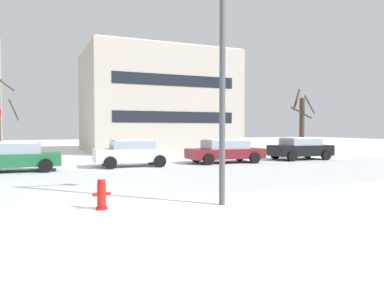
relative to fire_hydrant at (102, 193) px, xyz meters
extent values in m
plane|color=white|center=(0.11, 1.78, -0.42)|extent=(120.00, 120.00, 0.00)
cube|color=silver|center=(0.11, 4.89, -0.41)|extent=(80.00, 8.22, 0.00)
cylinder|color=red|center=(0.00, 0.00, -0.39)|extent=(0.30, 0.30, 0.06)
cylinder|color=red|center=(0.00, 0.00, -0.06)|extent=(0.22, 0.22, 0.59)
sphere|color=red|center=(0.00, 0.00, 0.28)|extent=(0.21, 0.21, 0.21)
cylinder|color=red|center=(-0.16, 0.00, -0.03)|extent=(0.12, 0.09, 0.09)
cylinder|color=red|center=(0.16, 0.00, -0.03)|extent=(0.12, 0.09, 0.09)
sphere|color=white|center=(0.00, 0.00, 0.34)|extent=(0.15, 0.15, 0.15)
cylinder|color=#4C4F54|center=(3.04, -0.69, 2.78)|extent=(0.16, 0.16, 6.39)
cube|color=#1E6038|center=(-2.23, 9.93, 0.15)|extent=(4.05, 1.98, 0.59)
cube|color=#8C99A8|center=(-2.23, 9.93, 0.69)|extent=(2.26, 1.75, 0.49)
cube|color=white|center=(-2.23, 9.93, 0.96)|extent=(2.06, 1.62, 0.06)
cylinder|color=black|center=(-0.89, 10.78, -0.10)|extent=(0.65, 0.25, 0.64)
cylinder|color=black|center=(-0.98, 8.95, -0.10)|extent=(0.65, 0.25, 0.64)
cube|color=white|center=(3.35, 10.05, 0.20)|extent=(4.01, 1.96, 0.69)
cube|color=#8C99A8|center=(3.35, 10.05, 0.75)|extent=(2.24, 1.73, 0.42)
cube|color=white|center=(3.35, 10.05, 1.00)|extent=(2.04, 1.60, 0.06)
cylinder|color=black|center=(4.67, 10.89, -0.10)|extent=(0.65, 0.25, 0.64)
cylinder|color=black|center=(4.59, 9.08, -0.10)|extent=(0.65, 0.25, 0.64)
cylinder|color=black|center=(2.12, 11.02, -0.10)|extent=(0.65, 0.25, 0.64)
cylinder|color=black|center=(2.03, 9.21, -0.10)|extent=(0.65, 0.25, 0.64)
cube|color=maroon|center=(8.93, 9.98, 0.14)|extent=(4.55, 2.05, 0.57)
cube|color=#8C99A8|center=(8.93, 9.98, 0.67)|extent=(2.54, 1.81, 0.49)
cube|color=white|center=(8.93, 9.98, 0.95)|extent=(2.31, 1.67, 0.06)
cylinder|color=black|center=(10.43, 10.85, -0.10)|extent=(0.65, 0.25, 0.64)
cylinder|color=black|center=(10.34, 8.97, -0.10)|extent=(0.65, 0.25, 0.64)
cylinder|color=black|center=(7.53, 10.98, -0.10)|extent=(0.65, 0.25, 0.64)
cylinder|color=black|center=(7.44, 9.11, -0.10)|extent=(0.65, 0.25, 0.64)
cube|color=black|center=(14.51, 10.03, 0.19)|extent=(4.05, 2.01, 0.67)
cube|color=#8C99A8|center=(14.51, 10.03, 0.75)|extent=(2.26, 1.78, 0.44)
cube|color=white|center=(14.51, 10.03, 0.99)|extent=(2.06, 1.64, 0.06)
cylinder|color=black|center=(15.85, 10.90, -0.10)|extent=(0.65, 0.25, 0.64)
cylinder|color=black|center=(15.76, 9.04, -0.10)|extent=(0.65, 0.25, 0.64)
cylinder|color=black|center=(13.27, 11.02, -0.10)|extent=(0.65, 0.25, 0.64)
cylinder|color=black|center=(13.18, 9.16, -0.10)|extent=(0.65, 0.25, 0.64)
cylinder|color=#423326|center=(17.26, 13.20, 1.74)|extent=(0.39, 0.39, 4.32)
cylinder|color=#423326|center=(17.07, 13.61, 3.81)|extent=(1.01, 0.58, 1.69)
cylinder|color=#423326|center=(17.44, 12.60, 3.39)|extent=(1.31, 0.50, 1.31)
cylinder|color=#423326|center=(16.74, 12.69, 2.78)|extent=(1.15, 1.17, 0.93)
cylinder|color=#423326|center=(-2.39, 13.05, 2.59)|extent=(0.46, 1.66, 1.10)
cylinder|color=#423326|center=(-2.81, 12.81, 3.99)|extent=(0.95, 0.85, 0.69)
cube|color=#B2A899|center=(9.14, 23.38, 3.98)|extent=(12.76, 9.55, 8.79)
cube|color=white|center=(9.14, 23.38, 8.43)|extent=(12.50, 9.35, 0.10)
cube|color=black|center=(9.14, 18.59, 2.51)|extent=(10.21, 0.04, 0.90)
cube|color=black|center=(9.14, 18.59, 5.44)|extent=(10.21, 0.04, 0.90)
camera|label=1|loc=(-1.63, -9.46, 1.62)|focal=35.06mm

